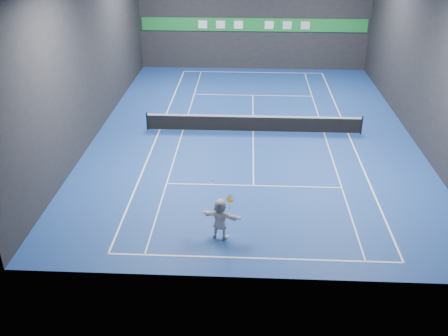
{
  "coord_description": "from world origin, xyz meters",
  "views": [
    {
      "loc": [
        -0.39,
        -26.82,
        11.54
      ],
      "look_at": [
        -1.33,
        -7.56,
        1.5
      ],
      "focal_mm": 40.0,
      "sensor_mm": 36.0,
      "label": 1
    }
  ],
  "objects_px": {
    "tennis_ball": "(213,180)",
    "tennis_net": "(253,123)",
    "tennis_racket": "(230,200)",
    "player": "(220,219)"
  },
  "relations": [
    {
      "from": "tennis_racket",
      "to": "tennis_ball",
      "type": "bearing_deg",
      "value": 173.96
    },
    {
      "from": "tennis_ball",
      "to": "tennis_net",
      "type": "relative_size",
      "value": 0.01
    },
    {
      "from": "tennis_net",
      "to": "tennis_racket",
      "type": "height_order",
      "value": "tennis_racket"
    },
    {
      "from": "tennis_net",
      "to": "tennis_racket",
      "type": "bearing_deg",
      "value": -95.12
    },
    {
      "from": "tennis_ball",
      "to": "tennis_racket",
      "type": "relative_size",
      "value": 0.1
    },
    {
      "from": "tennis_net",
      "to": "tennis_racket",
      "type": "xyz_separation_m",
      "value": [
        -0.95,
        -10.57,
        1.18
      ]
    },
    {
      "from": "player",
      "to": "tennis_racket",
      "type": "xyz_separation_m",
      "value": [
        0.39,
        0.05,
        0.85
      ]
    },
    {
      "from": "tennis_racket",
      "to": "player",
      "type": "bearing_deg",
      "value": -172.93
    },
    {
      "from": "tennis_ball",
      "to": "tennis_net",
      "type": "distance_m",
      "value": 10.8
    },
    {
      "from": "player",
      "to": "tennis_ball",
      "type": "height_order",
      "value": "tennis_ball"
    }
  ]
}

